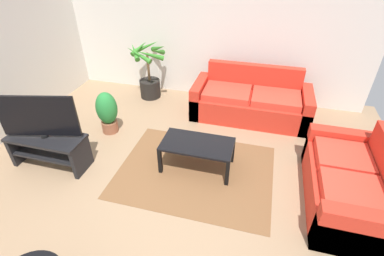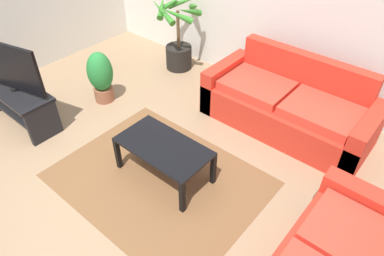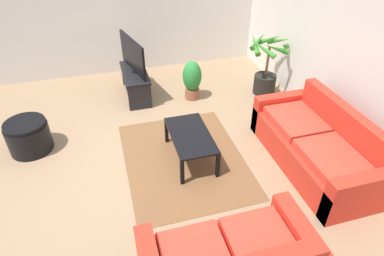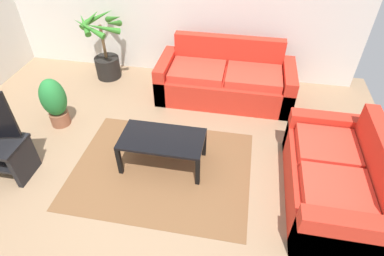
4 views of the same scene
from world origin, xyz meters
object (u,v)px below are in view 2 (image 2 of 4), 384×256
object	(u,v)px
couch_main	(288,107)
potted_palm	(178,41)
tv_stand	(19,101)
potted_plant_small	(101,76)
coffee_table	(164,150)
tv	(6,66)

from	to	relation	value
couch_main	potted_palm	size ratio (longest dim) A/B	1.83
tv_stand	potted_plant_small	xyz separation A→B (m)	(0.40, 1.01, 0.08)
couch_main	tv_stand	size ratio (longest dim) A/B	1.91
coffee_table	potted_palm	distance (m)	2.43
potted_plant_small	tv_stand	bearing A→B (deg)	-111.60
tv_stand	couch_main	bearing A→B (deg)	38.62
couch_main	tv	world-z (taller)	tv
tv	potted_plant_small	xyz separation A→B (m)	(0.40, 1.00, -0.44)
couch_main	tv	bearing A→B (deg)	-141.43
potted_palm	potted_plant_small	xyz separation A→B (m)	(-0.19, -1.40, -0.07)
tv_stand	tv	bearing A→B (deg)	103.65
tv_stand	coffee_table	world-z (taller)	tv_stand
potted_palm	coffee_table	bearing A→B (deg)	-51.83
coffee_table	potted_palm	world-z (taller)	potted_palm
potted_palm	potted_plant_small	world-z (taller)	potted_palm
couch_main	coffee_table	xyz separation A→B (m)	(-0.60, -1.66, 0.08)
coffee_table	tv	bearing A→B (deg)	-166.81
potted_palm	couch_main	bearing A→B (deg)	-6.97
tv_stand	potted_palm	bearing A→B (deg)	76.23
tv	potted_palm	size ratio (longest dim) A/B	0.91
couch_main	potted_palm	distance (m)	2.12
tv	potted_plant_small	world-z (taller)	tv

